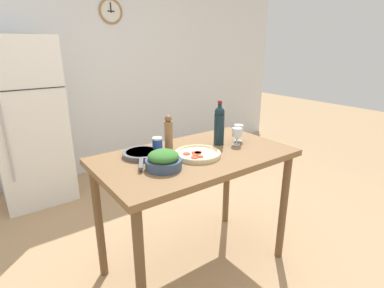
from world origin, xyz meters
name	(u,v)px	position (x,y,z in m)	size (l,w,h in m)	color
ground_plane	(195,264)	(0.00, 0.00, 0.00)	(14.00, 14.00, 0.00)	tan
wall_back	(84,70)	(0.00, 2.25, 1.30)	(6.40, 0.08, 2.60)	silver
refrigerator	(28,122)	(-0.73, 1.88, 0.84)	(0.66, 0.68, 1.68)	white
prep_counter	(195,170)	(0.00, 0.00, 0.78)	(1.31, 0.75, 0.90)	brown
wine_bottle	(219,125)	(0.26, 0.06, 1.05)	(0.07, 0.07, 0.32)	#142833
wine_glass_near	(237,133)	(0.36, -0.02, 0.99)	(0.07, 0.07, 0.13)	silver
wine_glass_far	(239,130)	(0.43, 0.04, 0.99)	(0.07, 0.07, 0.13)	silver
pepper_mill	(169,133)	(-0.08, 0.20, 1.01)	(0.06, 0.06, 0.24)	olive
salad_bowl	(164,160)	(-0.30, -0.09, 0.95)	(0.22, 0.22, 0.12)	#384C6B
homemade_pizza	(197,154)	(-0.01, -0.04, 0.92)	(0.31, 0.31, 0.03)	beige
salt_canister	(157,145)	(-0.18, 0.18, 0.95)	(0.07, 0.07, 0.10)	#284CA3
cast_iron_skillet	(142,154)	(-0.31, 0.17, 0.92)	(0.27, 0.37, 0.03)	#56565B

